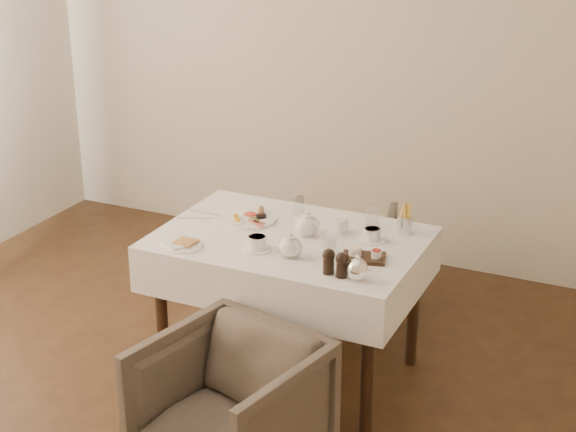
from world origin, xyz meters
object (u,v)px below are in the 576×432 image
(table, at_px, (290,259))
(armchair_near, at_px, (230,409))
(teapot_centre, at_px, (308,224))
(armchair_far, at_px, (338,259))
(breakfast_plate, at_px, (249,218))

(table, bearing_deg, armchair_near, -82.43)
(table, height_order, armchair_near, table)
(table, height_order, teapot_centre, teapot_centre)
(armchair_far, relative_size, breakfast_plate, 2.23)
(armchair_near, height_order, breakfast_plate, breakfast_plate)
(armchair_near, bearing_deg, breakfast_plate, 125.57)
(armchair_near, distance_m, breakfast_plate, 1.12)
(armchair_near, bearing_deg, armchair_far, 109.12)
(armchair_far, bearing_deg, table, 81.53)
(table, relative_size, armchair_near, 1.88)
(table, bearing_deg, breakfast_plate, 158.51)
(table, xyz_separation_m, armchair_far, (-0.06, 0.82, -0.35))
(breakfast_plate, bearing_deg, teapot_centre, -12.53)
(breakfast_plate, height_order, teapot_centre, teapot_centre)
(armchair_far, distance_m, breakfast_plate, 0.88)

